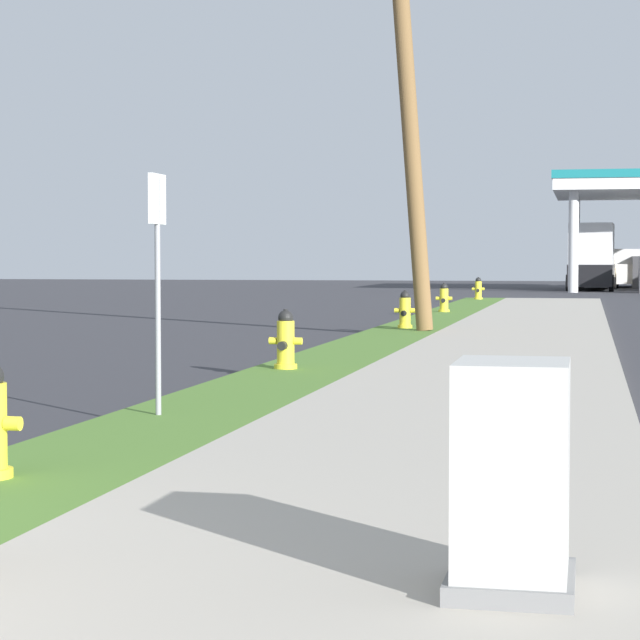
% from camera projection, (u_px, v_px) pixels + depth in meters
% --- Properties ---
extents(fire_hydrant_second, '(0.42, 0.38, 0.74)m').
position_uv_depth(fire_hydrant_second, '(286.00, 343.00, 15.81)').
color(fire_hydrant_second, yellow).
rests_on(fire_hydrant_second, grass_verge).
extents(fire_hydrant_third, '(0.42, 0.37, 0.74)m').
position_uv_depth(fire_hydrant_third, '(405.00, 312.00, 25.05)').
color(fire_hydrant_third, yellow).
rests_on(fire_hydrant_third, grass_verge).
extents(fire_hydrant_fourth, '(0.42, 0.37, 0.74)m').
position_uv_depth(fire_hydrant_fourth, '(444.00, 299.00, 32.61)').
color(fire_hydrant_fourth, yellow).
rests_on(fire_hydrant_fourth, grass_verge).
extents(fire_hydrant_fifth, '(0.42, 0.38, 0.74)m').
position_uv_depth(fire_hydrant_fifth, '(478.00, 290.00, 42.61)').
color(fire_hydrant_fifth, yellow).
rests_on(fire_hydrant_fifth, grass_verge).
extents(utility_pole_midground, '(1.44, 1.20, 9.08)m').
position_uv_depth(utility_pole_midground, '(407.00, 86.00, 23.79)').
color(utility_pole_midground, brown).
rests_on(utility_pole_midground, grass_verge).
extents(utility_cabinet, '(0.52, 0.63, 0.96)m').
position_uv_depth(utility_cabinet, '(512.00, 486.00, 5.24)').
color(utility_cabinet, slate).
rests_on(utility_cabinet, sidewalk_slab).
extents(street_sign_post, '(0.05, 0.36, 2.12)m').
position_uv_depth(street_sign_post, '(157.00, 243.00, 11.10)').
color(street_sign_post, gray).
rests_on(street_sign_post, grass_verge).
extents(car_tan_by_near_pump, '(2.19, 4.61, 1.57)m').
position_uv_depth(car_tan_by_near_pump, '(597.00, 274.00, 62.70)').
color(car_tan_by_near_pump, tan).
rests_on(car_tan_by_near_pump, ground).
extents(truck_white_at_forecourt, '(2.18, 5.42, 1.97)m').
position_uv_depth(truck_white_at_forecourt, '(630.00, 270.00, 65.45)').
color(truck_white_at_forecourt, white).
rests_on(truck_white_at_forecourt, ground).
extents(truck_black_on_apron, '(2.37, 6.48, 3.11)m').
position_uv_depth(truck_black_on_apron, '(592.00, 259.00, 59.61)').
color(truck_black_on_apron, black).
rests_on(truck_black_on_apron, ground).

